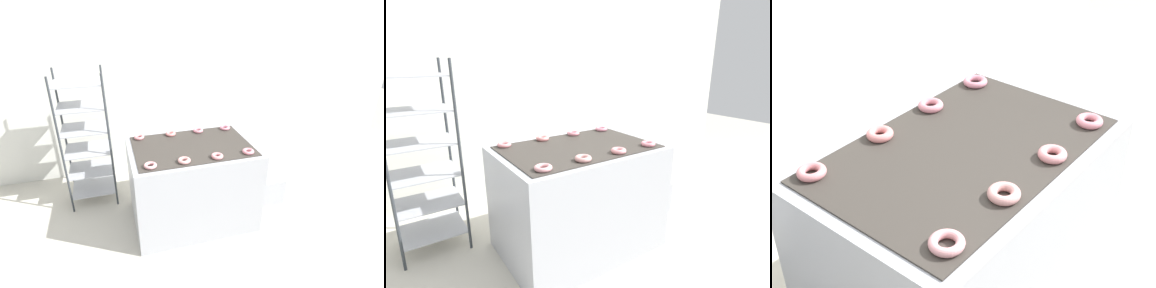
# 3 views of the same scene
# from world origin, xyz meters

# --- Properties ---
(ground_plane) EXTENTS (14.00, 14.00, 0.00)m
(ground_plane) POSITION_xyz_m (0.00, 0.00, 0.00)
(ground_plane) COLOR beige
(wall_back) EXTENTS (8.00, 0.05, 2.80)m
(wall_back) POSITION_xyz_m (0.00, 2.12, 1.40)
(wall_back) COLOR silver
(wall_back) RESTS_ON ground_plane
(fryer_machine) EXTENTS (1.35, 0.93, 0.96)m
(fryer_machine) POSITION_xyz_m (0.00, 0.71, 0.48)
(fryer_machine) COLOR #A8AAB2
(fryer_machine) RESTS_ON ground_plane
(baking_rack_cart) EXTENTS (0.56, 0.48, 1.68)m
(baking_rack_cart) POSITION_xyz_m (-1.11, 1.44, 0.85)
(baking_rack_cart) COLOR #33383D
(baking_rack_cart) RESTS_ON ground_plane
(glaze_bin) EXTENTS (0.35, 0.28, 0.34)m
(glaze_bin) POSITION_xyz_m (1.03, 0.76, 0.17)
(glaze_bin) COLOR #A8AAB2
(glaze_bin) RESTS_ON ground_plane
(donut_near_left) EXTENTS (0.12, 0.12, 0.03)m
(donut_near_left) POSITION_xyz_m (-0.50, 0.39, 0.97)
(donut_near_left) COLOR pink
(donut_near_left) RESTS_ON fryer_machine
(donut_near_midleft) EXTENTS (0.12, 0.12, 0.04)m
(donut_near_midleft) POSITION_xyz_m (-0.17, 0.39, 0.98)
(donut_near_midleft) COLOR #D79592
(donut_near_midleft) RESTS_ON fryer_machine
(donut_near_midright) EXTENTS (0.12, 0.12, 0.04)m
(donut_near_midright) POSITION_xyz_m (0.16, 0.38, 0.98)
(donut_near_midright) COLOR pink
(donut_near_midright) RESTS_ON fryer_machine
(donut_near_right) EXTENTS (0.12, 0.12, 0.04)m
(donut_near_right) POSITION_xyz_m (0.51, 0.39, 0.97)
(donut_near_right) COLOR pink
(donut_near_right) RESTS_ON fryer_machine
(donut_far_left) EXTENTS (0.12, 0.12, 0.03)m
(donut_far_left) POSITION_xyz_m (-0.52, 1.06, 0.97)
(donut_far_left) COLOR #DB8488
(donut_far_left) RESTS_ON fryer_machine
(donut_far_midleft) EXTENTS (0.12, 0.12, 0.04)m
(donut_far_midleft) POSITION_xyz_m (-0.16, 1.05, 0.98)
(donut_far_midleft) COLOR pink
(donut_far_midleft) RESTS_ON fryer_machine
(donut_far_midright) EXTENTS (0.12, 0.12, 0.03)m
(donut_far_midright) POSITION_xyz_m (0.17, 1.05, 0.97)
(donut_far_midright) COLOR pink
(donut_far_midright) RESTS_ON fryer_machine
(donut_far_right) EXTENTS (0.12, 0.12, 0.03)m
(donut_far_right) POSITION_xyz_m (0.51, 1.04, 0.97)
(donut_far_right) COLOR pink
(donut_far_right) RESTS_ON fryer_machine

